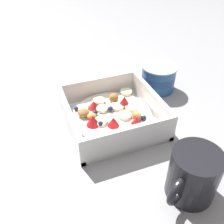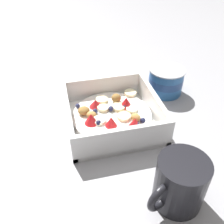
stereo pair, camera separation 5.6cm
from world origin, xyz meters
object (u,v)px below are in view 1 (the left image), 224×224
Objects in this scene: fruit_bowl at (112,115)px; spoon at (97,89)px; coffee_mug at (193,175)px; yogurt_cup at (158,77)px.

fruit_bowl is 0.14m from spoon.
coffee_mug is (0.35, 0.05, 0.04)m from spoon.
coffee_mug reaches higher than spoon.
yogurt_cup is 0.32m from coffee_mug.
yogurt_cup reaches higher than fruit_bowl.
yogurt_cup is at bearing 160.47° from coffee_mug.
fruit_bowl is 1.88× the size of coffee_mug.
spoon is 0.36m from coffee_mug.
fruit_bowl is 0.19m from yogurt_cup.
spoon is (-0.14, 0.01, -0.02)m from fruit_bowl.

